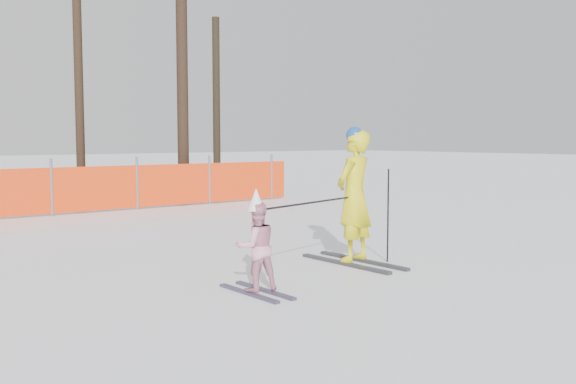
# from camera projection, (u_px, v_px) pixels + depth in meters

# --- Properties ---
(ground) EXTENTS (120.00, 120.00, 0.00)m
(ground) POSITION_uv_depth(u_px,v_px,m) (314.00, 276.00, 7.83)
(ground) COLOR white
(ground) RESTS_ON ground
(adult) EXTENTS (0.72, 1.61, 1.83)m
(adult) POSITION_uv_depth(u_px,v_px,m) (354.00, 196.00, 8.54)
(adult) COLOR black
(adult) RESTS_ON ground
(child) EXTENTS (0.54, 1.03, 1.14)m
(child) POSITION_uv_depth(u_px,v_px,m) (256.00, 246.00, 6.92)
(child) COLOR black
(child) RESTS_ON ground
(ski_poles) EXTENTS (2.34, 0.48, 1.27)m
(ski_poles) POSITION_uv_depth(u_px,v_px,m) (345.00, 208.00, 8.12)
(ski_poles) COLOR black
(ski_poles) RESTS_ON ground
(tree_trunks) EXTENTS (4.70, 1.88, 6.75)m
(tree_trunks) POSITION_uv_depth(u_px,v_px,m) (164.00, 88.00, 16.84)
(tree_trunks) COLOR black
(tree_trunks) RESTS_ON ground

